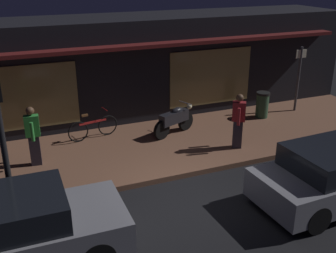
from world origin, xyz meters
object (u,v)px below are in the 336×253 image
(trash_bin, at_px, (262,105))
(motorcycle, at_px, (175,120))
(sign_post, at_px, (299,75))
(person_photographer, at_px, (33,135))
(parked_car_near, at_px, (13,231))
(bicycle_parked, at_px, (93,128))
(traffic_light_pole, at_px, (0,122))
(person_bystander, at_px, (238,120))

(trash_bin, bearing_deg, motorcycle, -176.06)
(motorcycle, relative_size, sign_post, 0.67)
(person_photographer, xyz_separation_m, sign_post, (9.48, 0.92, 0.48))
(trash_bin, height_order, parked_car_near, parked_car_near)
(bicycle_parked, bearing_deg, traffic_light_pole, -122.84)
(person_photographer, distance_m, trash_bin, 7.94)
(motorcycle, xyz_separation_m, person_photographer, (-4.37, -0.53, 0.38))
(bicycle_parked, relative_size, traffic_light_pole, 0.45)
(bicycle_parked, xyz_separation_m, trash_bin, (6.03, -0.41, 0.11))
(person_photographer, bearing_deg, bicycle_parked, 32.58)
(person_bystander, bearing_deg, person_photographer, 168.79)
(trash_bin, height_order, traffic_light_pole, traffic_light_pole)
(bicycle_parked, xyz_separation_m, person_photographer, (-1.86, -1.19, 0.52))
(bicycle_parked, bearing_deg, trash_bin, -3.89)
(motorcycle, xyz_separation_m, parked_car_near, (-5.12, -4.33, 0.06))
(motorcycle, height_order, traffic_light_pole, traffic_light_pole)
(person_photographer, relative_size, sign_post, 0.70)
(bicycle_parked, xyz_separation_m, traffic_light_pole, (-2.55, -3.95, 1.97))
(person_photographer, distance_m, person_bystander, 5.80)
(bicycle_parked, bearing_deg, parked_car_near, -117.59)
(person_photographer, height_order, traffic_light_pole, traffic_light_pole)
(motorcycle, distance_m, traffic_light_pole, 6.31)
(person_bystander, bearing_deg, parked_car_near, -157.50)
(motorcycle, xyz_separation_m, bicycle_parked, (-2.51, 0.65, -0.14))
(bicycle_parked, bearing_deg, person_bystander, -31.11)
(person_bystander, bearing_deg, motorcycle, 128.46)
(person_photographer, relative_size, parked_car_near, 0.40)
(motorcycle, bearing_deg, sign_post, 4.32)
(motorcycle, relative_size, person_photographer, 0.97)
(person_photographer, xyz_separation_m, trash_bin, (7.89, 0.78, -0.41))
(motorcycle, xyz_separation_m, traffic_light_pole, (-5.06, -3.30, 1.83))
(person_bystander, bearing_deg, bicycle_parked, 148.89)
(motorcycle, relative_size, parked_car_near, 0.39)
(motorcycle, bearing_deg, trash_bin, 3.94)
(traffic_light_pole, bearing_deg, motorcycle, 33.07)
(bicycle_parked, relative_size, person_bystander, 0.98)
(sign_post, relative_size, traffic_light_pole, 0.67)
(trash_bin, bearing_deg, person_bystander, -139.11)
(traffic_light_pole, bearing_deg, trash_bin, 22.41)
(person_bystander, distance_m, parked_car_near, 6.97)
(bicycle_parked, height_order, sign_post, sign_post)
(person_photographer, bearing_deg, parked_car_near, -101.14)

